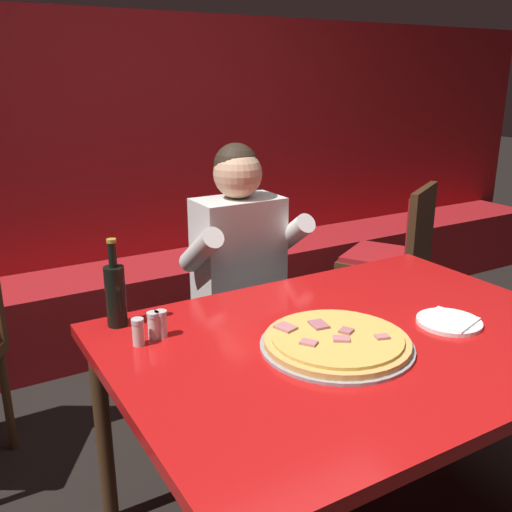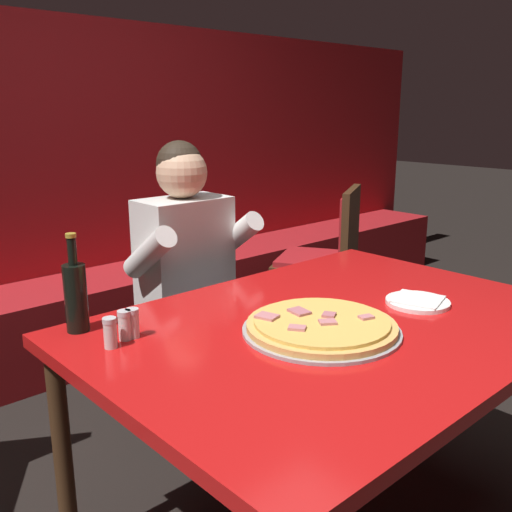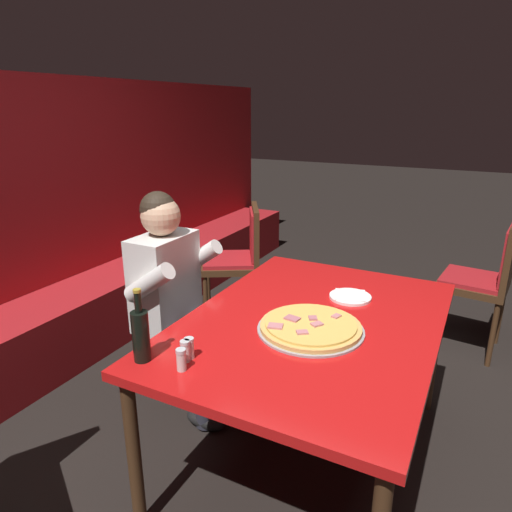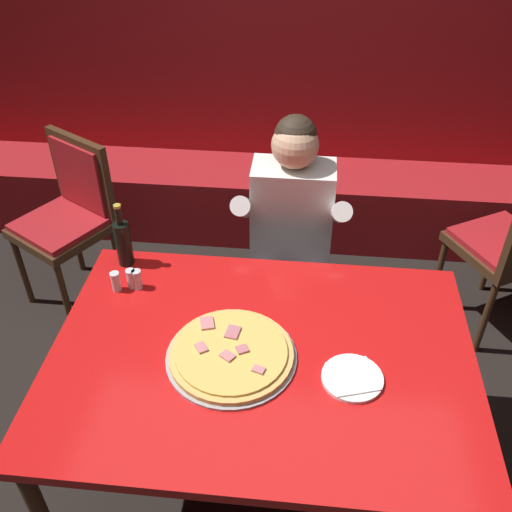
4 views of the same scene
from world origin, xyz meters
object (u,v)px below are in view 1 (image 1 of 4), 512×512
object	(u,v)px
shaker_oregano	(154,326)
dining_chair_far_right	(397,251)
main_dining_table	(356,355)
beer_bottle	(115,293)
shaker_black_pepper	(161,325)
plate_white_paper	(449,321)
pizza	(337,341)
shaker_parmesan	(138,333)
diner_seated_blue_shirt	(248,277)

from	to	relation	value
shaker_oregano	dining_chair_far_right	bearing A→B (deg)	22.95
main_dining_table	beer_bottle	size ratio (longest dim) A/B	5.17
main_dining_table	shaker_black_pepper	size ratio (longest dim) A/B	17.56
shaker_black_pepper	shaker_oregano	bearing A→B (deg)	176.75
plate_white_paper	beer_bottle	size ratio (longest dim) A/B	0.72
pizza	shaker_black_pepper	world-z (taller)	shaker_black_pepper
pizza	shaker_parmesan	xyz separation A→B (m)	(-0.51, 0.31, 0.02)
main_dining_table	shaker_parmesan	xyz separation A→B (m)	(-0.61, 0.28, 0.11)
beer_bottle	shaker_parmesan	size ratio (longest dim) A/B	3.40
pizza	dining_chair_far_right	size ratio (longest dim) A/B	0.48
pizza	shaker_parmesan	size ratio (longest dim) A/B	5.37
shaker_black_pepper	shaker_parmesan	bearing A→B (deg)	-165.14
plate_white_paper	shaker_oregano	world-z (taller)	shaker_oregano
plate_white_paper	dining_chair_far_right	xyz separation A→B (m)	(0.87, 1.13, -0.20)
diner_seated_blue_shirt	dining_chair_far_right	xyz separation A→B (m)	(1.12, 0.25, -0.13)
shaker_parmesan	dining_chair_far_right	xyz separation A→B (m)	(1.80, 0.76, -0.23)
pizza	dining_chair_far_right	xyz separation A→B (m)	(1.29, 1.07, -0.21)
beer_bottle	diner_seated_blue_shirt	distance (m)	0.78
plate_white_paper	dining_chair_far_right	size ratio (longest dim) A/B	0.22
main_dining_table	dining_chair_far_right	world-z (taller)	dining_chair_far_right
shaker_oregano	shaker_black_pepper	distance (m)	0.02
plate_white_paper	shaker_oregano	size ratio (longest dim) A/B	2.44
beer_bottle	dining_chair_far_right	bearing A→B (deg)	17.93
main_dining_table	pizza	size ratio (longest dim) A/B	3.27
plate_white_paper	beer_bottle	bearing A→B (deg)	149.94
main_dining_table	shaker_parmesan	distance (m)	0.68
beer_bottle	plate_white_paper	bearing A→B (deg)	-30.06
dining_chair_far_right	shaker_oregano	bearing A→B (deg)	-157.05
beer_bottle	shaker_black_pepper	world-z (taller)	beer_bottle
shaker_oregano	pizza	bearing A→B (deg)	-36.72
main_dining_table	dining_chair_far_right	bearing A→B (deg)	41.37
shaker_black_pepper	dining_chair_far_right	distance (m)	1.88
shaker_black_pepper	diner_seated_blue_shirt	world-z (taller)	diner_seated_blue_shirt
diner_seated_blue_shirt	dining_chair_far_right	bearing A→B (deg)	12.31
plate_white_paper	shaker_parmesan	xyz separation A→B (m)	(-0.93, 0.37, 0.03)
pizza	shaker_black_pepper	distance (m)	0.54
plate_white_paper	shaker_oregano	bearing A→B (deg)	155.80
beer_bottle	diner_seated_blue_shirt	world-z (taller)	diner_seated_blue_shirt
shaker_parmesan	dining_chair_far_right	distance (m)	1.96
plate_white_paper	beer_bottle	distance (m)	1.09
pizza	beer_bottle	xyz separation A→B (m)	(-0.52, 0.49, 0.09)
plate_white_paper	shaker_black_pepper	size ratio (longest dim) A/B	2.44
main_dining_table	beer_bottle	bearing A→B (deg)	143.54
main_dining_table	shaker_oregano	world-z (taller)	shaker_oregano
diner_seated_blue_shirt	shaker_oregano	bearing A→B (deg)	-141.37
diner_seated_blue_shirt	dining_chair_far_right	world-z (taller)	diner_seated_blue_shirt
main_dining_table	pizza	distance (m)	0.14
shaker_black_pepper	diner_seated_blue_shirt	size ratio (longest dim) A/B	0.07
main_dining_table	plate_white_paper	distance (m)	0.34
shaker_black_pepper	main_dining_table	bearing A→B (deg)	-30.03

